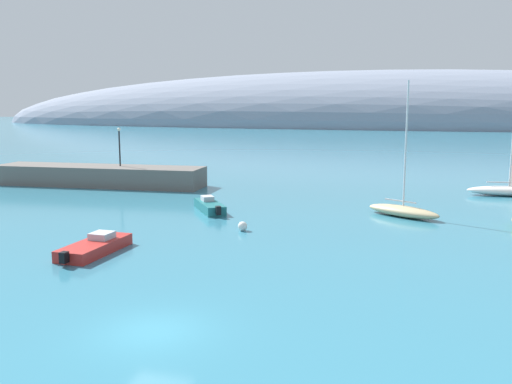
# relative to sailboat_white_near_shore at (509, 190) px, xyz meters

# --- Properties ---
(water) EXTENTS (600.00, 600.00, 0.00)m
(water) POSITION_rel_sailboat_white_near_shore_xyz_m (-17.25, -39.05, -0.52)
(water) COLOR teal
(water) RESTS_ON ground
(breakwater_rocks) EXTENTS (23.19, 6.67, 2.13)m
(breakwater_rocks) POSITION_rel_sailboat_white_near_shore_xyz_m (-41.31, -5.95, 0.54)
(breakwater_rocks) COLOR #66605B
(breakwater_rocks) RESTS_ON ground
(distant_ridge) EXTENTS (347.18, 74.91, 43.99)m
(distant_ridge) POSITION_rel_sailboat_white_near_shore_xyz_m (-30.47, 169.59, -0.52)
(distant_ridge) COLOR gray
(distant_ridge) RESTS_ON ground
(sailboat_white_near_shore) EXTENTS (7.87, 2.80, 8.43)m
(sailboat_white_near_shore) POSITION_rel_sailboat_white_near_shore_xyz_m (0.00, 0.00, 0.00)
(sailboat_white_near_shore) COLOR white
(sailboat_white_near_shore) RESTS_ON water
(sailboat_sand_end_of_line) EXTENTS (6.21, 4.47, 10.48)m
(sailboat_sand_end_of_line) POSITION_rel_sailboat_white_near_shore_xyz_m (-9.16, -13.33, 0.01)
(sailboat_sand_end_of_line) COLOR #C6B284
(sailboat_sand_end_of_line) RESTS_ON water
(motorboat_teal_foreground) EXTENTS (4.18, 4.96, 1.15)m
(motorboat_teal_foreground) POSITION_rel_sailboat_white_near_shore_xyz_m (-24.41, -15.84, -0.10)
(motorboat_teal_foreground) COLOR #1E6B70
(motorboat_teal_foreground) RESTS_ON water
(motorboat_red_alongside_breakwater) EXTENTS (1.99, 5.73, 1.07)m
(motorboat_red_alongside_breakwater) POSITION_rel_sailboat_white_near_shore_xyz_m (-25.96, -29.84, -0.14)
(motorboat_red_alongside_breakwater) COLOR red
(motorboat_red_alongside_breakwater) RESTS_ON water
(mooring_buoy_white) EXTENTS (0.65, 0.65, 0.65)m
(mooring_buoy_white) POSITION_rel_sailboat_white_near_shore_xyz_m (-19.51, -21.75, -0.20)
(mooring_buoy_white) COLOR silver
(mooring_buoy_white) RESTS_ON water
(harbor_lamp_post) EXTENTS (0.36, 0.36, 4.09)m
(harbor_lamp_post) POSITION_rel_sailboat_white_near_shore_xyz_m (-39.08, -5.31, 4.14)
(harbor_lamp_post) COLOR black
(harbor_lamp_post) RESTS_ON breakwater_rocks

